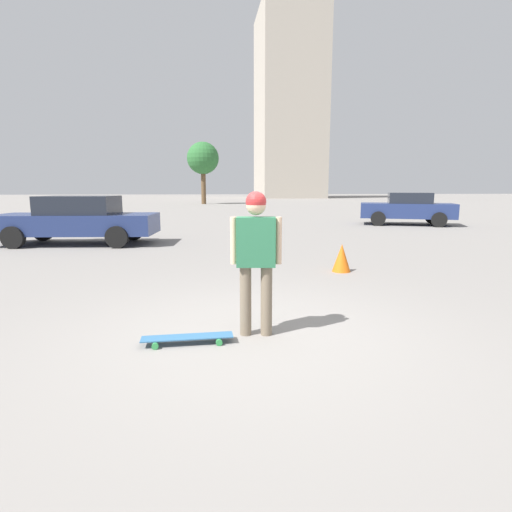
{
  "coord_description": "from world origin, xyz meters",
  "views": [
    {
      "loc": [
        -4.38,
        0.55,
        1.68
      ],
      "look_at": [
        0.0,
        0.0,
        0.93
      ],
      "focal_mm": 28.0,
      "sensor_mm": 36.0,
      "label": 1
    }
  ],
  "objects_px": {
    "car_parked_near": "(77,220)",
    "person": "(256,250)",
    "skateboard": "(187,338)",
    "car_parked_far": "(407,208)",
    "traffic_cone": "(342,258)"
  },
  "relations": [
    {
      "from": "person",
      "to": "skateboard",
      "type": "distance_m",
      "value": 1.22
    },
    {
      "from": "skateboard",
      "to": "car_parked_far",
      "type": "xyz_separation_m",
      "value": [
        13.33,
        -9.49,
        0.7
      ]
    },
    {
      "from": "person",
      "to": "skateboard",
      "type": "relative_size",
      "value": 1.65
    },
    {
      "from": "person",
      "to": "car_parked_near",
      "type": "bearing_deg",
      "value": 125.79
    },
    {
      "from": "skateboard",
      "to": "car_parked_near",
      "type": "relative_size",
      "value": 0.21
    },
    {
      "from": "skateboard",
      "to": "car_parked_far",
      "type": "distance_m",
      "value": 16.38
    },
    {
      "from": "skateboard",
      "to": "car_parked_far",
      "type": "relative_size",
      "value": 0.22
    },
    {
      "from": "skateboard",
      "to": "traffic_cone",
      "type": "relative_size",
      "value": 1.76
    },
    {
      "from": "person",
      "to": "skateboard",
      "type": "bearing_deg",
      "value": -158.88
    },
    {
      "from": "car_parked_near",
      "to": "person",
      "type": "bearing_deg",
      "value": 123.39
    },
    {
      "from": "person",
      "to": "car_parked_near",
      "type": "distance_m",
      "value": 9.31
    },
    {
      "from": "car_parked_near",
      "to": "car_parked_far",
      "type": "height_order",
      "value": "car_parked_far"
    },
    {
      "from": "traffic_cone",
      "to": "skateboard",
      "type": "bearing_deg",
      "value": 139.83
    },
    {
      "from": "car_parked_far",
      "to": "traffic_cone",
      "type": "bearing_deg",
      "value": 78.39
    },
    {
      "from": "person",
      "to": "car_parked_far",
      "type": "distance_m",
      "value": 15.77
    }
  ]
}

